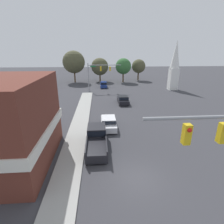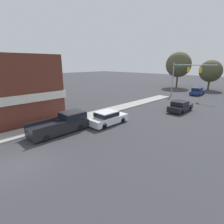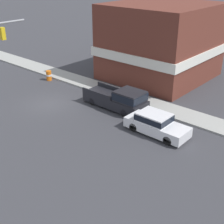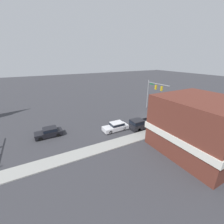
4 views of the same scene
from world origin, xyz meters
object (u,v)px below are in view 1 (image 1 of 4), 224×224
car_oncoming (123,99)px  car_distant (104,84)px  car_lead (109,122)px  pickup_truck_parked (97,138)px

car_oncoming → car_distant: size_ratio=0.99×
car_lead → car_oncoming: (3.42, 10.98, 0.00)m
car_lead → car_distant: car_distant is taller
car_oncoming → car_distant: bearing=-78.1°
car_distant → pickup_truck_parked: bearing=-93.0°
car_lead → pickup_truck_parked: 4.86m
car_lead → car_distant: size_ratio=1.07×
car_lead → pickup_truck_parked: size_ratio=0.81×
car_oncoming → car_distant: 16.04m
car_distant → car_oncoming: bearing=-78.1°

